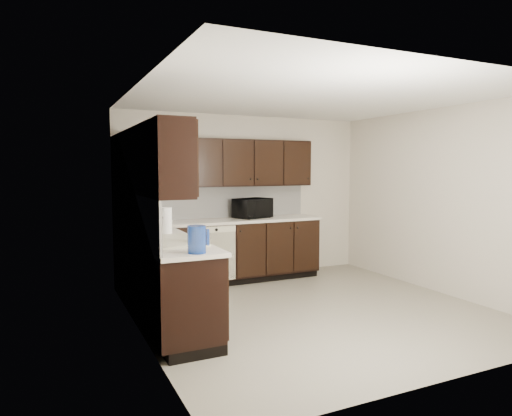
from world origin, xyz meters
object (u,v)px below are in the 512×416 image
(toaster_oven, at_px, (135,215))
(blue_pitcher, at_px, (197,239))
(sink, at_px, (173,248))
(microwave, at_px, (253,208))
(storage_bin, at_px, (146,220))

(toaster_oven, relative_size, blue_pitcher, 1.57)
(sink, relative_size, toaster_oven, 2.14)
(sink, height_order, microwave, microwave)
(microwave, relative_size, toaster_oven, 1.40)
(storage_bin, distance_m, blue_pitcher, 2.05)
(sink, xyz_separation_m, storage_bin, (0.01, 1.36, 0.15))
(toaster_oven, bearing_deg, microwave, -10.99)
(sink, relative_size, storage_bin, 1.76)
(microwave, relative_size, blue_pitcher, 2.19)
(sink, height_order, storage_bin, sink)
(microwave, bearing_deg, toaster_oven, 162.68)
(microwave, bearing_deg, sink, -153.45)
(storage_bin, bearing_deg, microwave, 12.77)
(blue_pitcher, bearing_deg, storage_bin, 80.95)
(microwave, relative_size, storage_bin, 1.15)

